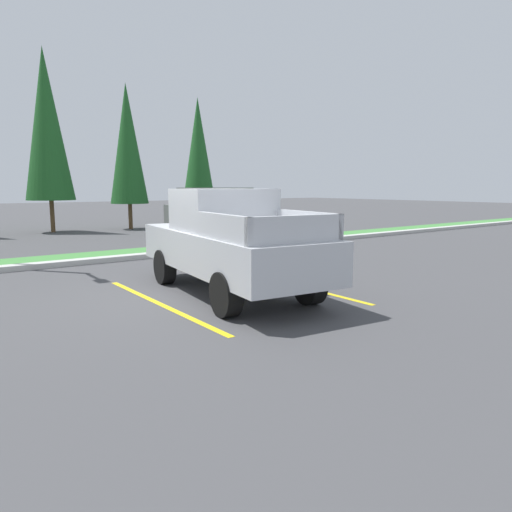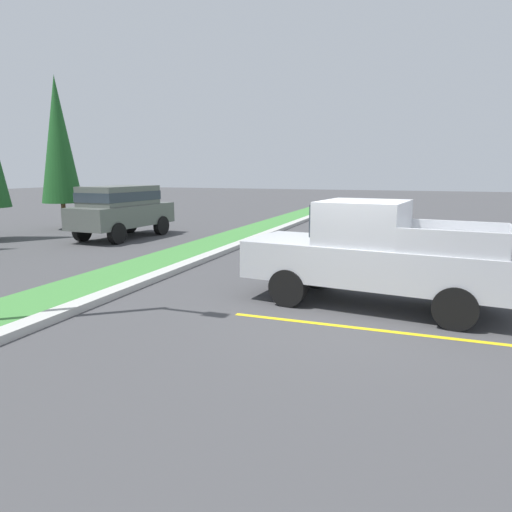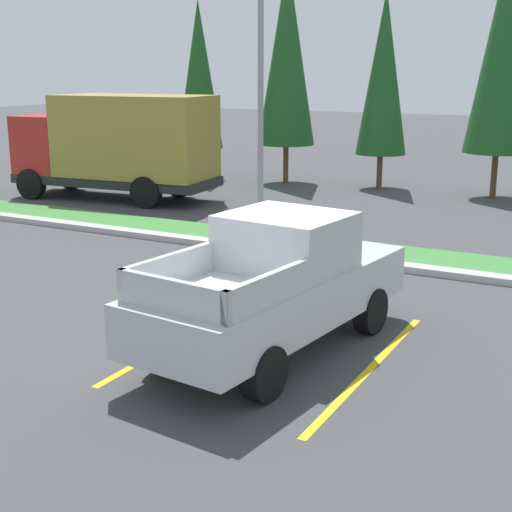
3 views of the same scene
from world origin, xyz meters
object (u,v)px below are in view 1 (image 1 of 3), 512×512
object	(u,v)px
cypress_tree_rightmost	(128,144)
cypress_tree_far_right	(198,151)
cypress_tree_right_inner	(47,125)
suv_distant	(217,207)
pickup_truck_main	(229,242)

from	to	relation	value
cypress_tree_rightmost	cypress_tree_far_right	xyz separation A→B (m)	(3.92, -0.18, -0.18)
cypress_tree_right_inner	cypress_tree_rightmost	world-z (taller)	cypress_tree_right_inner
suv_distant	cypress_tree_right_inner	size ratio (longest dim) A/B	0.56
cypress_tree_right_inner	cypress_tree_far_right	distance (m)	7.63
suv_distant	cypress_tree_far_right	bearing A→B (deg)	70.54
cypress_tree_rightmost	cypress_tree_right_inner	bearing A→B (deg)	171.45
pickup_truck_main	suv_distant	size ratio (longest dim) A/B	1.15
pickup_truck_main	cypress_tree_right_inner	size ratio (longest dim) A/B	0.64
cypress_tree_right_inner	cypress_tree_rightmost	bearing A→B (deg)	-8.55
cypress_tree_rightmost	cypress_tree_far_right	world-z (taller)	cypress_tree_rightmost
cypress_tree_rightmost	cypress_tree_far_right	distance (m)	3.93
pickup_truck_main	cypress_tree_right_inner	distance (m)	16.20
suv_distant	cypress_tree_far_right	size ratio (longest dim) A/B	0.68
pickup_truck_main	suv_distant	world-z (taller)	same
cypress_tree_far_right	cypress_tree_right_inner	bearing A→B (deg)	174.53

